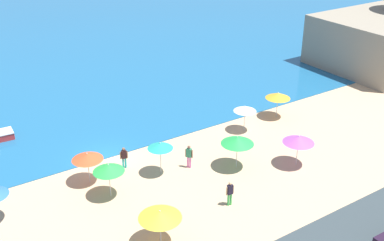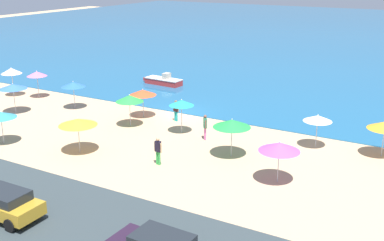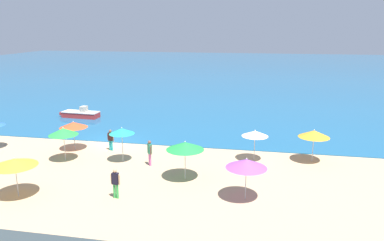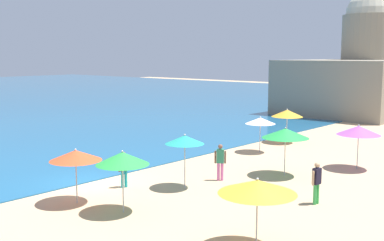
# 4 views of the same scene
# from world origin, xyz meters

# --- Properties ---
(ground_plane) EXTENTS (160.00, 160.00, 0.00)m
(ground_plane) POSITION_xyz_m (0.00, 0.00, 0.00)
(ground_plane) COLOR tan
(beach_umbrella_0) EXTENTS (1.79, 1.79, 2.52)m
(beach_umbrella_0) POSITION_xyz_m (2.54, -4.06, 2.25)
(beach_umbrella_0) COLOR #B2B2B7
(beach_umbrella_0) RESTS_ON ground_plane
(beach_umbrella_2) EXTENTS (2.29, 2.29, 2.42)m
(beach_umbrella_2) POSITION_xyz_m (11.44, -8.48, 2.10)
(beach_umbrella_2) COLOR #B2B2B7
(beach_umbrella_2) RESTS_ON ground_plane
(beach_umbrella_3) EXTENTS (2.37, 2.37, 2.50)m
(beach_umbrella_3) POSITION_xyz_m (7.56, -6.33, 2.19)
(beach_umbrella_3) COLOR #B2B2B7
(beach_umbrella_3) RESTS_ON ground_plane
(beach_umbrella_5) EXTENTS (2.17, 2.17, 2.38)m
(beach_umbrella_5) POSITION_xyz_m (15.81, -1.58, 2.07)
(beach_umbrella_5) COLOR #B2B2B7
(beach_umbrella_5) RESTS_ON ground_plane
(beach_umbrella_7) EXTENTS (2.47, 2.47, 2.33)m
(beach_umbrella_7) POSITION_xyz_m (-1.24, -10.56, 2.04)
(beach_umbrella_7) COLOR #B2B2B7
(beach_umbrella_7) RESTS_ON ground_plane
(beach_umbrella_9) EXTENTS (2.07, 2.07, 2.46)m
(beach_umbrella_9) POSITION_xyz_m (-1.62, -4.62, 2.15)
(beach_umbrella_9) COLOR #B2B2B7
(beach_umbrella_9) RESTS_ON ground_plane
(beach_umbrella_10) EXTENTS (1.89, 1.89, 2.28)m
(beach_umbrella_10) POSITION_xyz_m (11.73, -2.06, 2.01)
(beach_umbrella_10) COLOR #B2B2B7
(beach_umbrella_10) RESTS_ON ground_plane
(beach_umbrella_12) EXTENTS (2.14, 2.14, 2.30)m
(beach_umbrella_12) POSITION_xyz_m (-2.11, -2.27, 2.01)
(beach_umbrella_12) COLOR #B2B2B7
(beach_umbrella_12) RESTS_ON ground_plane
(bather_0) EXTENTS (0.56, 0.29, 1.67)m
(bather_0) POSITION_xyz_m (0.74, -1.91, 0.93)
(bather_0) COLOR teal
(bather_0) RESTS_ON ground_plane
(bather_1) EXTENTS (0.57, 0.26, 1.75)m
(bather_1) POSITION_xyz_m (4.31, -9.74, 0.99)
(bather_1) COLOR green
(bather_1) RESTS_ON ground_plane
(bather_2) EXTENTS (0.39, 0.48, 1.79)m
(bather_2) POSITION_xyz_m (4.67, -4.46, 1.01)
(bather_2) COLOR pink
(bather_2) RESTS_ON ground_plane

